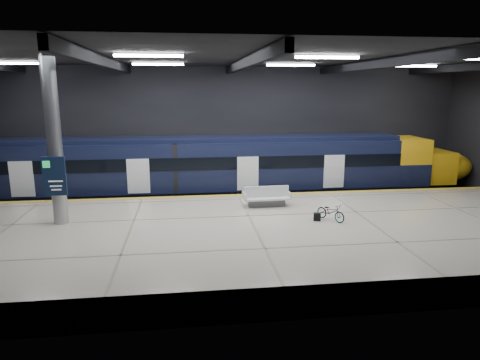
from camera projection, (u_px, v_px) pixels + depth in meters
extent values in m
plane|color=black|center=(245.00, 232.00, 20.27)|extent=(30.00, 30.00, 0.00)
cube|color=black|center=(228.00, 131.00, 27.19)|extent=(30.00, 0.10, 8.00)
cube|color=black|center=(286.00, 188.00, 11.67)|extent=(30.00, 0.10, 8.00)
cube|color=black|center=(246.00, 57.00, 18.59)|extent=(30.00, 16.00, 0.10)
cube|color=black|center=(104.00, 62.00, 17.90)|extent=(0.25, 16.00, 0.40)
cube|color=black|center=(246.00, 63.00, 18.64)|extent=(0.25, 16.00, 0.40)
cube|color=black|center=(377.00, 64.00, 19.38)|extent=(0.25, 16.00, 0.40)
cube|color=white|center=(149.00, 56.00, 16.18)|extent=(2.60, 0.18, 0.10)
cube|color=white|center=(327.00, 57.00, 17.04)|extent=(2.60, 0.18, 0.10)
cube|color=white|center=(15.00, 63.00, 21.14)|extent=(2.60, 0.18, 0.10)
cube|color=white|center=(158.00, 64.00, 22.00)|extent=(2.60, 0.18, 0.10)
cube|color=white|center=(291.00, 65.00, 22.86)|extent=(2.60, 0.18, 0.10)
cube|color=white|center=(414.00, 66.00, 23.72)|extent=(2.60, 0.18, 0.10)
cube|color=beige|center=(254.00, 239.00, 17.73)|extent=(30.00, 11.00, 1.10)
cube|color=gold|center=(238.00, 195.00, 22.71)|extent=(30.00, 0.40, 0.01)
cube|color=gray|center=(234.00, 204.00, 24.89)|extent=(30.00, 0.08, 0.16)
cube|color=gray|center=(231.00, 198.00, 26.29)|extent=(30.00, 0.08, 0.16)
cube|color=black|center=(194.00, 194.00, 25.21)|extent=(24.00, 2.58, 0.80)
cube|color=black|center=(193.00, 165.00, 24.83)|extent=(24.00, 2.80, 2.75)
cube|color=black|center=(193.00, 139.00, 24.52)|extent=(24.00, 2.30, 0.24)
cube|color=black|center=(194.00, 164.00, 23.41)|extent=(24.00, 0.04, 0.70)
cube|color=white|center=(248.00, 173.00, 23.90)|extent=(1.20, 0.05, 1.90)
cube|color=yellow|center=(404.00, 160.00, 26.44)|extent=(2.00, 2.80, 2.75)
ellipsoid|color=yellow|center=(443.00, 167.00, 26.86)|extent=(3.60, 2.52, 1.90)
cube|color=black|center=(409.00, 157.00, 26.44)|extent=(1.60, 2.38, 0.80)
cube|color=#595B60|center=(266.00, 203.00, 20.60)|extent=(1.75, 0.59, 0.33)
cube|color=silver|center=(266.00, 198.00, 20.55)|extent=(2.20, 0.98, 0.09)
cube|color=silver|center=(266.00, 192.00, 20.49)|extent=(2.17, 0.15, 0.54)
cube|color=silver|center=(244.00, 196.00, 20.36)|extent=(0.09, 0.92, 0.33)
cube|color=silver|center=(288.00, 194.00, 20.69)|extent=(0.09, 0.92, 0.33)
imported|color=#99999E|center=(331.00, 212.00, 18.35)|extent=(1.20, 1.48, 0.75)
cube|color=black|center=(317.00, 217.00, 18.32)|extent=(0.34, 0.25, 0.35)
cylinder|color=#9EA0A5|center=(54.00, 142.00, 17.36)|extent=(0.60, 0.60, 6.90)
cube|color=#0E1B35|center=(54.00, 176.00, 17.24)|extent=(0.90, 0.12, 1.60)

